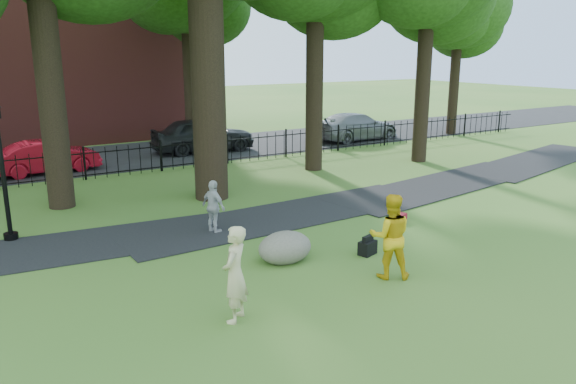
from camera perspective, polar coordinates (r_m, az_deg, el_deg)
ground at (r=13.28m, az=4.90°, el=-7.22°), size 120.00×120.00×0.00m
footpath at (r=16.86m, az=-0.27°, el=-2.44°), size 36.07×3.85×0.03m
street at (r=27.35m, az=-15.51°, el=3.57°), size 80.00×7.00×0.02m
iron_fence at (r=23.49m, az=-12.80°, el=3.52°), size 44.00×0.04×1.20m
brick_building at (r=34.06m, az=-26.93°, el=14.76°), size 18.00×8.00×12.00m
woman at (r=10.31m, az=-5.42°, el=-8.31°), size 0.78×0.77×1.82m
man at (r=12.35m, az=10.34°, el=-4.44°), size 1.16×1.10×1.88m
pedestrian at (r=15.27m, az=-7.56°, el=-1.50°), size 0.58×0.92×1.47m
boulder at (r=13.25m, az=-0.31°, el=-5.43°), size 1.57×1.37×0.77m
lamppost at (r=16.01m, az=-26.97°, el=1.63°), size 0.36×0.36×3.63m
backpack at (r=13.86m, az=8.08°, el=-5.63°), size 0.52×0.41×0.34m
red_bag at (r=16.63m, az=11.45°, el=-2.56°), size 0.39×0.32×0.23m
red_sedan at (r=24.53m, az=-23.31°, el=3.29°), size 4.10×1.73×1.32m
grey_car at (r=27.56m, az=-8.65°, el=5.78°), size 5.06×2.33×1.68m
silver_car at (r=31.07m, az=6.92°, el=6.62°), size 5.26×2.41×1.49m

